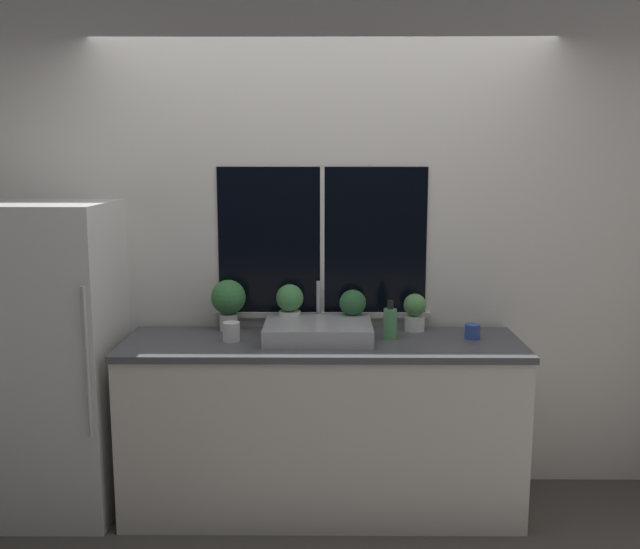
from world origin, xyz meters
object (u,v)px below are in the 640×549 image
(potted_plant_far_right, at_px, (415,311))
(potted_plant_center_left, at_px, (290,305))
(sink, at_px, (318,331))
(potted_plant_far_left, at_px, (228,300))
(mug_white, at_px, (231,332))
(soap_bottle, at_px, (390,323))
(mug_blue, at_px, (472,331))
(refrigerator, at_px, (46,359))
(potted_plant_center_right, at_px, (353,308))

(potted_plant_far_right, bearing_deg, potted_plant_center_left, 180.00)
(sink, distance_m, potted_plant_far_left, 0.54)
(potted_plant_far_right, bearing_deg, mug_white, -166.47)
(sink, distance_m, soap_bottle, 0.38)
(potted_plant_far_left, distance_m, potted_plant_center_left, 0.34)
(sink, height_order, mug_blue, sink)
(refrigerator, bearing_deg, potted_plant_far_left, 12.75)
(mug_white, bearing_deg, soap_bottle, 4.07)
(soap_bottle, bearing_deg, sink, -177.72)
(refrigerator, bearing_deg, sink, 0.84)
(sink, distance_m, mug_white, 0.45)
(refrigerator, bearing_deg, potted_plant_center_left, 9.46)
(refrigerator, xyz_separation_m, sink, (1.43, 0.02, 0.15))
(sink, xyz_separation_m, potted_plant_center_left, (-0.16, 0.19, 0.10))
(refrigerator, relative_size, potted_plant_far_left, 5.84)
(soap_bottle, height_order, mug_blue, soap_bottle)
(mug_blue, bearing_deg, potted_plant_far_right, 148.07)
(potted_plant_center_left, height_order, potted_plant_far_right, potted_plant_center_left)
(mug_white, bearing_deg, mug_blue, 2.70)
(mug_white, bearing_deg, potted_plant_center_left, 38.85)
(potted_plant_far_left, distance_m, mug_white, 0.27)
(potted_plant_far_left, distance_m, soap_bottle, 0.89)
(potted_plant_center_right, bearing_deg, refrigerator, -172.53)
(sink, height_order, mug_white, sink)
(potted_plant_far_left, bearing_deg, soap_bottle, -11.45)
(potted_plant_center_right, xyz_separation_m, mug_white, (-0.64, -0.24, -0.08))
(potted_plant_far_left, relative_size, potted_plant_far_right, 1.37)
(refrigerator, distance_m, soap_bottle, 1.82)
(refrigerator, distance_m, potted_plant_center_right, 1.65)
(potted_plant_center_left, distance_m, soap_bottle, 0.57)
(sink, relative_size, soap_bottle, 2.74)
(potted_plant_far_left, xyz_separation_m, mug_blue, (1.30, -0.18, -0.13))
(mug_blue, bearing_deg, potted_plant_far_left, 172.32)
(potted_plant_center_left, height_order, soap_bottle, potted_plant_center_left)
(potted_plant_center_right, distance_m, soap_bottle, 0.26)
(refrigerator, distance_m, potted_plant_far_right, 1.98)
(potted_plant_center_left, relative_size, mug_blue, 3.21)
(refrigerator, distance_m, potted_plant_center_left, 1.32)
(refrigerator, xyz_separation_m, soap_bottle, (1.81, 0.04, 0.19))
(potted_plant_far_left, height_order, potted_plant_center_left, potted_plant_far_left)
(sink, relative_size, potted_plant_far_right, 2.72)
(mug_white, bearing_deg, sink, 5.57)
(potted_plant_far_right, distance_m, mug_blue, 0.34)
(potted_plant_far_left, xyz_separation_m, soap_bottle, (0.87, -0.18, -0.08))
(sink, relative_size, mug_blue, 6.99)
(refrigerator, height_order, potted_plant_center_left, refrigerator)
(potted_plant_center_left, relative_size, soap_bottle, 1.26)
(soap_bottle, relative_size, mug_white, 2.05)
(potted_plant_center_right, relative_size, mug_blue, 2.84)
(potted_plant_far_left, xyz_separation_m, mug_white, (0.04, -0.24, -0.12))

